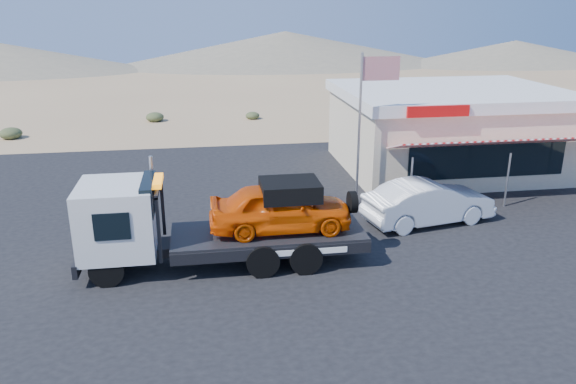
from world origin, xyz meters
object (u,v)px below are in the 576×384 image
Objects in this scene: white_sedan at (428,202)px; tow_truck at (216,218)px; jerky_store at (449,128)px; flagpole at (366,112)px.

tow_truck is at bearing 94.86° from white_sedan.
jerky_store is (11.56, 9.08, 0.45)m from tow_truck.
white_sedan is at bearing 15.92° from tow_truck.
jerky_store is at bearing 38.14° from tow_truck.
white_sedan is at bearing -118.65° from jerky_store.
white_sedan is 0.81× the size of flagpole.
tow_truck is 0.83× the size of jerky_store.
jerky_store is at bearing 38.79° from flagpole.
jerky_store reaches higher than tow_truck.
tow_truck is at bearing -142.47° from flagpole.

